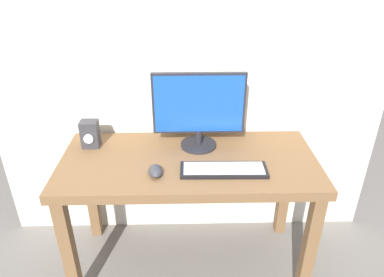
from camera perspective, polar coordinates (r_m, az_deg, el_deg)
The scene contains 6 objects.
ground_plane at distance 2.30m, azimuth -0.44°, elevation -18.89°, with size 6.00×6.00×0.00m, color slate.
desk at distance 1.89m, azimuth -0.51°, elevation -5.84°, with size 1.33×0.60×0.73m.
monitor at distance 1.86m, azimuth 1.10°, elevation 4.76°, with size 0.49×0.19×0.41m.
keyboard_primary at distance 1.74m, azimuth 5.13°, elevation -5.03°, with size 0.43×0.14×0.02m.
mouse at distance 1.71m, azimuth -5.94°, elevation -5.22°, with size 0.07×0.10×0.04m, color #333338.
audio_controller at distance 1.99m, azimuth -16.08°, elevation 0.70°, with size 0.09×0.09×0.15m.
Camera 1 is at (-0.02, -1.56, 1.69)m, focal length 33.14 mm.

